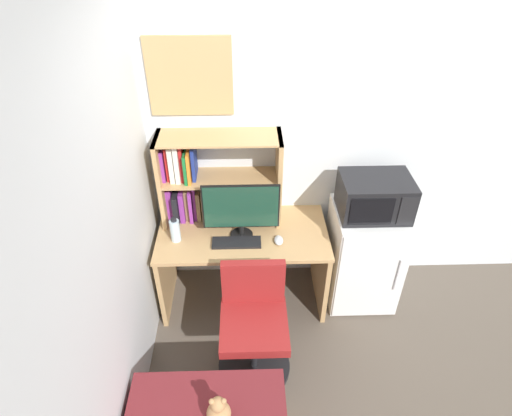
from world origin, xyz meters
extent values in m
cube|color=silver|center=(0.40, 0.02, 1.30)|extent=(6.40, 0.04, 2.60)
cube|color=silver|center=(-1.62, -1.60, 1.30)|extent=(0.04, 4.40, 2.60)
cube|color=tan|center=(-0.90, -0.34, 0.71)|extent=(1.30, 0.67, 0.03)
cube|color=tan|center=(-1.53, -0.34, 0.35)|extent=(0.04, 0.60, 0.69)
cube|color=tan|center=(-0.27, -0.34, 0.35)|extent=(0.04, 0.60, 0.69)
cube|color=tan|center=(-1.50, -0.15, 1.08)|extent=(0.03, 0.30, 0.72)
cube|color=tan|center=(-0.62, -0.15, 1.08)|extent=(0.03, 0.30, 0.72)
cube|color=tan|center=(-1.06, -0.15, 1.43)|extent=(0.90, 0.30, 0.01)
cube|color=tan|center=(-1.06, -0.15, 1.10)|extent=(0.84, 0.30, 0.01)
cube|color=purple|center=(-1.46, -0.12, 0.87)|extent=(0.04, 0.19, 0.29)
cube|color=black|center=(-1.41, -0.13, 0.85)|extent=(0.04, 0.25, 0.26)
cube|color=purple|center=(-1.37, -0.12, 0.85)|extent=(0.04, 0.20, 0.26)
cube|color=brown|center=(-1.33, -0.11, 0.86)|extent=(0.03, 0.17, 0.27)
cube|color=purple|center=(-1.30, -0.12, 0.86)|extent=(0.03, 0.21, 0.28)
cube|color=purple|center=(-1.27, -0.11, 0.89)|extent=(0.02, 0.17, 0.33)
cube|color=brown|center=(-1.24, -0.12, 0.85)|extent=(0.03, 0.19, 0.26)
cube|color=brown|center=(-1.21, -0.11, 0.86)|extent=(0.02, 0.18, 0.28)
cube|color=purple|center=(-1.47, -0.12, 1.22)|extent=(0.02, 0.20, 0.24)
cube|color=#B21E1E|center=(-1.44, -0.12, 1.24)|extent=(0.02, 0.19, 0.27)
cube|color=silver|center=(-1.40, -0.13, 1.24)|extent=(0.04, 0.22, 0.28)
cube|color=silver|center=(-1.36, -0.13, 1.25)|extent=(0.03, 0.23, 0.29)
cube|color=#B21E1E|center=(-1.33, -0.12, 1.25)|extent=(0.02, 0.21, 0.29)
cube|color=#197233|center=(-1.30, -0.14, 1.22)|extent=(0.02, 0.25, 0.23)
cube|color=orange|center=(-1.28, -0.14, 1.22)|extent=(0.02, 0.25, 0.24)
cube|color=navy|center=(-1.25, -0.12, 1.23)|extent=(0.02, 0.20, 0.26)
cylinder|color=black|center=(-0.91, -0.38, 0.73)|extent=(0.17, 0.17, 0.02)
cylinder|color=black|center=(-0.91, -0.38, 0.78)|extent=(0.04, 0.04, 0.08)
cube|color=black|center=(-0.91, -0.38, 0.99)|extent=(0.56, 0.01, 0.37)
cube|color=#193D2D|center=(-0.91, -0.38, 0.99)|extent=(0.54, 0.02, 0.34)
cube|color=black|center=(-0.95, -0.47, 0.73)|extent=(0.36, 0.13, 0.02)
ellipsoid|color=silver|center=(-0.63, -0.46, 0.74)|extent=(0.07, 0.11, 0.04)
cylinder|color=silver|center=(-1.40, -0.41, 0.81)|extent=(0.07, 0.07, 0.18)
cylinder|color=black|center=(-1.40, -0.41, 0.91)|extent=(0.04, 0.04, 0.02)
cube|color=white|center=(0.08, -0.31, 0.44)|extent=(0.54, 0.52, 0.87)
cube|color=white|center=(0.08, -0.58, 0.44)|extent=(0.52, 0.01, 0.84)
cylinder|color=#B2B2B7|center=(0.27, -0.59, 0.48)|extent=(0.01, 0.01, 0.30)
cube|color=black|center=(0.08, -0.31, 1.02)|extent=(0.51, 0.37, 0.30)
cube|color=black|center=(0.01, -0.50, 1.02)|extent=(0.31, 0.01, 0.22)
cube|color=black|center=(0.26, -0.50, 1.02)|extent=(0.12, 0.01, 0.24)
cylinder|color=black|center=(-0.83, -1.03, 0.02)|extent=(0.52, 0.52, 0.04)
cylinder|color=black|center=(-0.83, -1.03, 0.24)|extent=(0.04, 0.04, 0.43)
cube|color=maroon|center=(-0.83, -1.03, 0.47)|extent=(0.45, 0.45, 0.07)
cube|color=maroon|center=(-0.83, -0.82, 0.68)|extent=(0.43, 0.06, 0.35)
sphere|color=#AD7F51|center=(-1.04, -1.66, 0.55)|extent=(0.13, 0.13, 0.13)
sphere|color=#AD7F51|center=(-1.04, -1.66, 0.64)|extent=(0.08, 0.08, 0.08)
sphere|color=#AD7F51|center=(-1.07, -1.66, 0.67)|extent=(0.03, 0.03, 0.03)
sphere|color=#AD7F51|center=(-1.01, -1.66, 0.67)|extent=(0.03, 0.03, 0.03)
cube|color=tan|center=(-1.24, -0.01, 1.82)|extent=(0.58, 0.02, 0.54)
camera|label=1|loc=(-0.87, -2.87, 2.81)|focal=29.99mm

